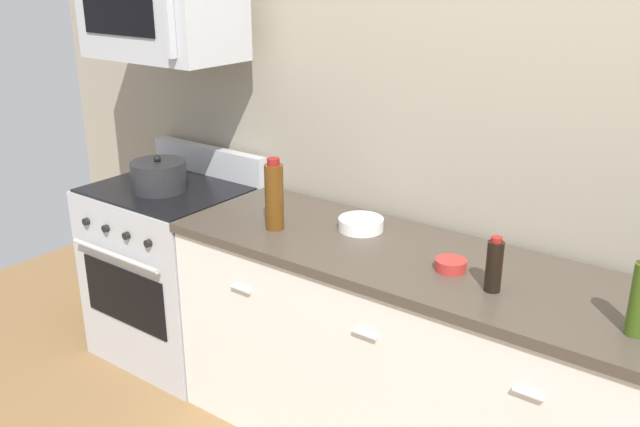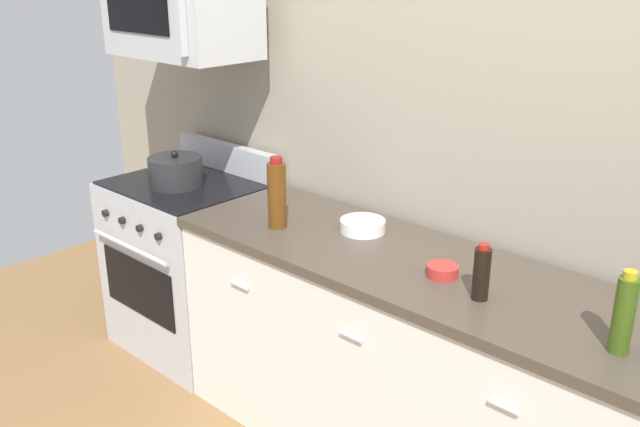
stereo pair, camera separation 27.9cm
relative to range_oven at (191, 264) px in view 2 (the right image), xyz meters
The scene contains 10 objects.
back_wall 1.95m from the range_oven, 13.53° to the left, with size 5.72×0.10×2.70m, color #9E937F.
counter_unit 1.69m from the range_oven, ahead, with size 2.63×0.66×0.92m.
range_oven is the anchor object (origin of this frame).
microwave 1.28m from the range_oven, 89.71° to the left, with size 0.74×0.44×0.40m.
bottle_olive_oil 2.30m from the range_oven, ahead, with size 0.06×0.06×0.26m.
bottle_soy_sauce_dark 1.84m from the range_oven, ahead, with size 0.06×0.06×0.20m.
bottle_wine_amber 0.99m from the range_oven, ahead, with size 0.08×0.08×0.31m.
bowl_white_ceramic 1.19m from the range_oven, ahead, with size 0.19×0.19×0.05m.
bowl_red_small 1.64m from the range_oven, ahead, with size 0.12×0.12×0.04m.
stockpot 0.53m from the range_oven, 90.00° to the right, with size 0.27×0.27×0.18m.
Camera 2 is at (1.07, -1.98, 1.99)m, focal length 38.55 mm.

